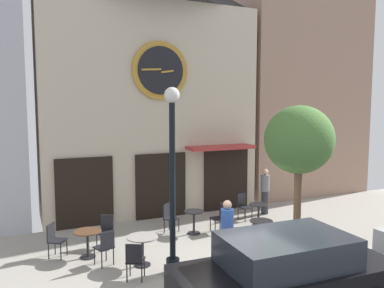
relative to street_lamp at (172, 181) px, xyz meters
The scene contains 20 objects.
ground_plane 2.86m from the street_lamp, 28.22° to the right, with size 29.10×10.65×0.13m.
clock_building 6.31m from the street_lamp, 76.87° to the left, with size 7.91×3.46×9.41m.
neighbor_building_right 12.15m from the street_lamp, 38.67° to the left, with size 6.03×4.57×15.41m.
street_lamp is the anchor object (origin of this frame).
street_tree 3.58m from the street_lamp, ahead, with size 1.89×1.70×4.00m.
cafe_table_rightmost 3.02m from the street_lamp, 133.22° to the left, with size 0.73×0.73×0.72m.
cafe_table_near_door 1.91m from the street_lamp, 126.30° to the left, with size 0.79×0.79×0.75m.
cafe_table_leftmost 3.38m from the street_lamp, 55.40° to the left, with size 0.62×0.62×0.72m.
cafe_table_near_curb 3.40m from the street_lamp, 10.71° to the left, with size 0.65×0.65×0.77m.
cafe_table_center_left 4.85m from the street_lamp, 29.56° to the left, with size 0.63×0.63×0.73m.
cafe_chair_facing_street 2.45m from the street_lamp, 141.61° to the left, with size 0.52×0.52×0.90m.
cafe_chair_by_entrance 3.13m from the street_lamp, 114.68° to the left, with size 0.56×0.56×0.90m.
cafe_chair_outer 3.69m from the street_lamp, 41.53° to the left, with size 0.41×0.41×0.90m.
cafe_chair_curbside 3.72m from the street_lamp, 138.68° to the left, with size 0.55×0.55×0.90m.
cafe_chair_near_tree 3.45m from the street_lamp, 70.77° to the left, with size 0.56×0.56×0.90m.
cafe_chair_near_lamp 5.19m from the street_lamp, 38.31° to the left, with size 0.49×0.49×0.90m.
cafe_chair_mid_row 1.95m from the street_lamp, behind, with size 0.54×0.54×0.90m.
pedestrian_blue 1.96m from the street_lamp, ahead, with size 0.45×0.45×1.67m.
pedestrian_grey 6.10m from the street_lamp, 33.88° to the left, with size 0.33×0.33×1.67m.
parked_car_black 3.23m from the street_lamp, 62.78° to the right, with size 4.36×2.15×1.55m.
Camera 1 is at (-4.77, -7.34, 4.02)m, focal length 36.19 mm.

